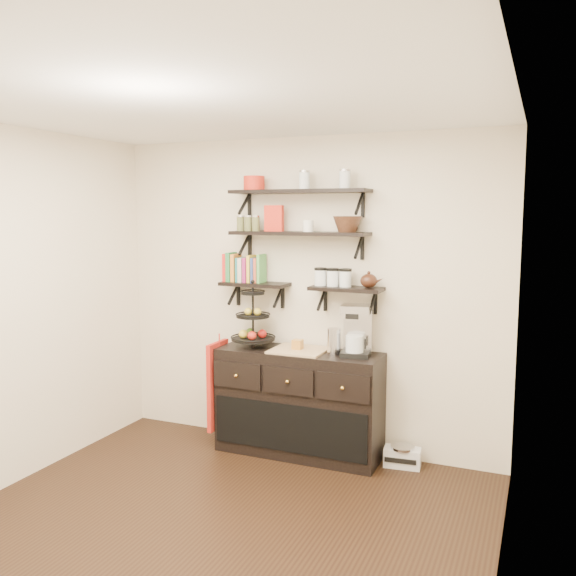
{
  "coord_description": "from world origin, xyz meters",
  "views": [
    {
      "loc": [
        1.92,
        -3.15,
        2.06
      ],
      "look_at": [
        0.1,
        1.15,
        1.48
      ],
      "focal_mm": 38.0,
      "sensor_mm": 36.0,
      "label": 1
    }
  ],
  "objects_px": {
    "fruit_stand": "(254,325)",
    "coffee_maker": "(357,331)",
    "radio": "(402,456)",
    "sideboard": "(299,402)"
  },
  "relations": [
    {
      "from": "radio",
      "to": "fruit_stand",
      "type": "bearing_deg",
      "value": 176.95
    },
    {
      "from": "sideboard",
      "to": "radio",
      "type": "height_order",
      "value": "sideboard"
    },
    {
      "from": "sideboard",
      "to": "coffee_maker",
      "type": "distance_m",
      "value": 0.81
    },
    {
      "from": "fruit_stand",
      "to": "radio",
      "type": "bearing_deg",
      "value": 2.91
    },
    {
      "from": "sideboard",
      "to": "radio",
      "type": "xyz_separation_m",
      "value": [
        0.88,
        0.07,
        -0.37
      ]
    },
    {
      "from": "fruit_stand",
      "to": "coffee_maker",
      "type": "distance_m",
      "value": 0.92
    },
    {
      "from": "sideboard",
      "to": "coffee_maker",
      "type": "xyz_separation_m",
      "value": [
        0.49,
        0.03,
        0.65
      ]
    },
    {
      "from": "fruit_stand",
      "to": "sideboard",
      "type": "bearing_deg",
      "value": -0.58
    },
    {
      "from": "fruit_stand",
      "to": "radio",
      "type": "xyz_separation_m",
      "value": [
        1.31,
        0.07,
        -1.01
      ]
    },
    {
      "from": "sideboard",
      "to": "fruit_stand",
      "type": "distance_m",
      "value": 0.77
    }
  ]
}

